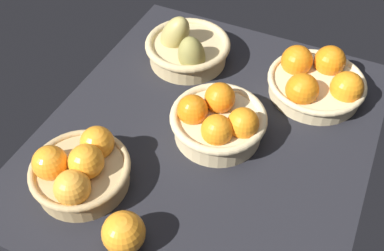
# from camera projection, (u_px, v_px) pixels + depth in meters

# --- Properties ---
(market_tray) EXTENTS (0.84, 0.72, 0.03)m
(market_tray) POSITION_uv_depth(u_px,v_px,m) (207.00, 138.00, 1.04)
(market_tray) COLOR black
(market_tray) RESTS_ON ground
(basket_near_right) EXTENTS (0.20, 0.20, 0.11)m
(basket_near_right) POSITION_uv_depth(u_px,v_px,m) (80.00, 170.00, 0.90)
(basket_near_right) COLOR tan
(basket_near_right) RESTS_ON market_tray
(basket_near_left_pears) EXTENTS (0.22, 0.22, 0.14)m
(basket_near_left_pears) POSITION_uv_depth(u_px,v_px,m) (186.00, 48.00, 1.17)
(basket_near_left_pears) COLOR tan
(basket_near_left_pears) RESTS_ON market_tray
(basket_far_left) EXTENTS (0.24, 0.24, 0.10)m
(basket_far_left) POSITION_uv_depth(u_px,v_px,m) (317.00, 81.00, 1.09)
(basket_far_left) COLOR #D3BC8C
(basket_far_left) RESTS_ON market_tray
(basket_center) EXTENTS (0.22, 0.22, 0.11)m
(basket_center) POSITION_uv_depth(u_px,v_px,m) (218.00, 121.00, 0.99)
(basket_center) COLOR #D3BC8C
(basket_center) RESTS_ON market_tray
(loose_orange_front_gap) EXTENTS (0.08, 0.08, 0.08)m
(loose_orange_front_gap) POSITION_uv_depth(u_px,v_px,m) (124.00, 233.00, 0.81)
(loose_orange_front_gap) COLOR orange
(loose_orange_front_gap) RESTS_ON market_tray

